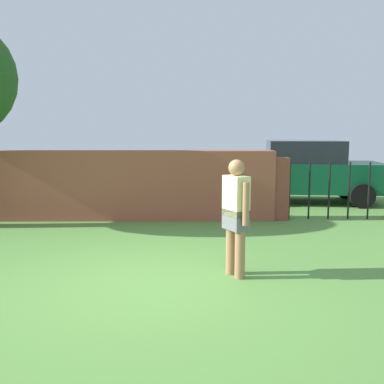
% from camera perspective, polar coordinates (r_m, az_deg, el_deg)
% --- Properties ---
extents(ground_plane, '(40.00, 40.00, 0.00)m').
position_cam_1_polar(ground_plane, '(5.94, -5.65, -11.83)').
color(ground_plane, '#568C3D').
extents(brick_wall, '(7.88, 0.50, 1.55)m').
position_cam_1_polar(brick_wall, '(10.14, -12.02, 0.84)').
color(brick_wall, brown).
rests_on(brick_wall, ground).
extents(person, '(0.37, 0.49, 1.62)m').
position_cam_1_polar(person, '(6.06, 5.67, -2.64)').
color(person, '#9E704C').
rests_on(person, ground).
extents(fence_gate, '(3.23, 0.44, 1.40)m').
position_cam_1_polar(fence_gate, '(10.51, 18.44, 0.43)').
color(fence_gate, brown).
rests_on(fence_gate, ground).
extents(car, '(4.35, 2.24, 1.72)m').
position_cam_1_polar(car, '(12.70, 14.23, 2.58)').
color(car, '#0C4C2D').
rests_on(car, ground).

